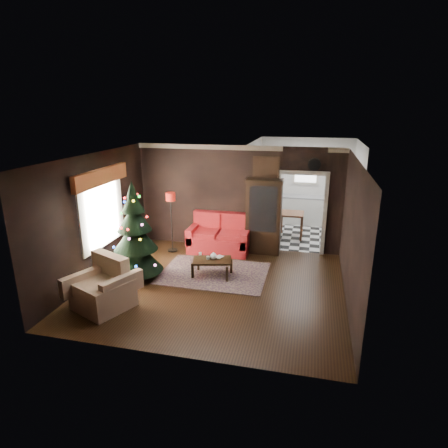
% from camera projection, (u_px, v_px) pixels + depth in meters
% --- Properties ---
extents(floor, '(5.50, 5.50, 0.00)m').
position_uv_depth(floor, '(215.00, 286.00, 8.29)').
color(floor, black).
rests_on(floor, ground).
extents(ceiling, '(5.50, 5.50, 0.00)m').
position_uv_depth(ceiling, '(213.00, 157.00, 7.45)').
color(ceiling, white).
rests_on(ceiling, ground).
extents(wall_back, '(5.50, 0.00, 5.50)m').
position_uv_depth(wall_back, '(238.00, 198.00, 10.19)').
color(wall_back, black).
rests_on(wall_back, ground).
extents(wall_front, '(5.50, 0.00, 5.50)m').
position_uv_depth(wall_front, '(171.00, 275.00, 5.55)').
color(wall_front, black).
rests_on(wall_front, ground).
extents(wall_left, '(0.00, 5.50, 5.50)m').
position_uv_depth(wall_left, '(95.00, 217.00, 8.47)').
color(wall_left, black).
rests_on(wall_left, ground).
extents(wall_right, '(0.00, 5.50, 5.50)m').
position_uv_depth(wall_right, '(352.00, 235.00, 7.27)').
color(wall_right, black).
rests_on(wall_right, ground).
extents(doorway, '(1.10, 0.10, 2.10)m').
position_uv_depth(doorway, '(301.00, 214.00, 9.92)').
color(doorway, beige).
rests_on(doorway, ground).
extents(left_window, '(0.05, 1.60, 1.40)m').
position_uv_depth(left_window, '(102.00, 212.00, 8.64)').
color(left_window, white).
rests_on(left_window, wall_left).
extents(valance, '(0.12, 2.10, 0.35)m').
position_uv_depth(valance, '(101.00, 177.00, 8.38)').
color(valance, brown).
rests_on(valance, wall_left).
extents(kitchen_floor, '(3.00, 3.00, 0.00)m').
position_uv_depth(kitchen_floor, '(301.00, 234.00, 11.63)').
color(kitchen_floor, silver).
rests_on(kitchen_floor, ground).
extents(kitchen_window, '(0.70, 0.06, 0.70)m').
position_uv_depth(kitchen_window, '(306.00, 172.00, 12.47)').
color(kitchen_window, white).
rests_on(kitchen_window, ground).
extents(rug, '(2.46, 1.80, 0.01)m').
position_uv_depth(rug, '(214.00, 273.00, 8.91)').
color(rug, '#4D3F47').
rests_on(rug, ground).
extents(loveseat, '(1.70, 0.90, 1.00)m').
position_uv_depth(loveseat, '(219.00, 234.00, 10.13)').
color(loveseat, maroon).
rests_on(loveseat, ground).
extents(curio_cabinet, '(0.90, 0.45, 1.90)m').
position_uv_depth(curio_cabinet, '(264.00, 218.00, 9.95)').
color(curio_cabinet, black).
rests_on(curio_cabinet, ground).
extents(floor_lamp, '(0.32, 0.32, 1.60)m').
position_uv_depth(floor_lamp, '(172.00, 222.00, 10.00)').
color(floor_lamp, black).
rests_on(floor_lamp, ground).
extents(christmas_tree, '(1.44, 1.44, 2.24)m').
position_uv_depth(christmas_tree, '(135.00, 234.00, 8.43)').
color(christmas_tree, black).
rests_on(christmas_tree, ground).
extents(armchair, '(1.30, 1.30, 1.01)m').
position_uv_depth(armchair, '(102.00, 286.00, 7.29)').
color(armchair, tan).
rests_on(armchair, ground).
extents(coffee_table, '(0.98, 0.72, 0.39)m').
position_uv_depth(coffee_table, '(212.00, 267.00, 8.73)').
color(coffee_table, '#331E14').
rests_on(coffee_table, rug).
extents(teapot, '(0.22, 0.22, 0.16)m').
position_uv_depth(teapot, '(213.00, 256.00, 8.66)').
color(teapot, white).
rests_on(teapot, coffee_table).
extents(cup_a, '(0.07, 0.07, 0.06)m').
position_uv_depth(cup_a, '(200.00, 254.00, 8.93)').
color(cup_a, white).
rests_on(cup_a, coffee_table).
extents(cup_b, '(0.09, 0.09, 0.07)m').
position_uv_depth(cup_b, '(208.00, 258.00, 8.68)').
color(cup_b, white).
rests_on(cup_b, coffee_table).
extents(book, '(0.15, 0.07, 0.20)m').
position_uv_depth(book, '(217.00, 252.00, 8.81)').
color(book, gray).
rests_on(book, coffee_table).
extents(wall_clock, '(0.32, 0.32, 0.06)m').
position_uv_depth(wall_clock, '(314.00, 164.00, 9.43)').
color(wall_clock, white).
rests_on(wall_clock, wall_back).
extents(painting, '(0.62, 0.05, 0.52)m').
position_uv_depth(painting, '(266.00, 168.00, 9.73)').
color(painting, '#C07F4C').
rests_on(painting, wall_back).
extents(kitchen_counter, '(1.80, 0.60, 0.90)m').
position_uv_depth(kitchen_counter, '(303.00, 210.00, 12.61)').
color(kitchen_counter, white).
rests_on(kitchen_counter, ground).
extents(kitchen_table, '(0.70, 0.70, 0.75)m').
position_uv_depth(kitchen_table, '(291.00, 225.00, 11.30)').
color(kitchen_table, brown).
rests_on(kitchen_table, ground).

